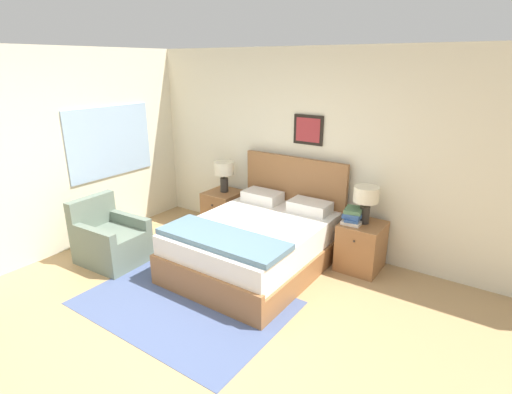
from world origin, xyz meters
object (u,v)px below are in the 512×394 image
object	(u,v)px
nightstand_by_door	(361,246)
armchair	(110,240)
table_lamp_near_window	(224,171)
nightstand_near_window	(224,211)
table_lamp_by_door	(366,198)
bed	(256,243)

from	to	relation	value
nightstand_by_door	armchair	bearing A→B (deg)	-149.08
nightstand_by_door	table_lamp_near_window	xyz separation A→B (m)	(-2.13, 0.02, 0.61)
nightstand_near_window	nightstand_by_door	xyz separation A→B (m)	(2.13, 0.00, 0.00)
armchair	table_lamp_by_door	bearing A→B (deg)	118.39
bed	nightstand_near_window	bearing A→B (deg)	146.63
bed	table_lamp_near_window	world-z (taller)	bed
table_lamp_near_window	nightstand_by_door	bearing A→B (deg)	-0.56
bed	nightstand_near_window	distance (m)	1.28
armchair	nightstand_by_door	distance (m)	3.12
nightstand_by_door	bed	bearing A→B (deg)	-146.63
nightstand_by_door	table_lamp_by_door	bearing A→B (deg)	93.07
bed	armchair	world-z (taller)	bed
nightstand_by_door	table_lamp_near_window	distance (m)	2.22
bed	table_lamp_near_window	bearing A→B (deg)	145.75
bed	nightstand_by_door	size ratio (longest dim) A/B	3.30
nightstand_near_window	table_lamp_by_door	size ratio (longest dim) A/B	1.31
nightstand_by_door	table_lamp_near_window	world-z (taller)	table_lamp_near_window
armchair	nightstand_near_window	world-z (taller)	armchair
bed	table_lamp_near_window	xyz separation A→B (m)	(-1.06, 0.72, 0.58)
table_lamp_near_window	table_lamp_by_door	xyz separation A→B (m)	(2.13, 0.00, 0.00)
bed	table_lamp_near_window	distance (m)	1.41
armchair	bed	bearing A→B (deg)	116.37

